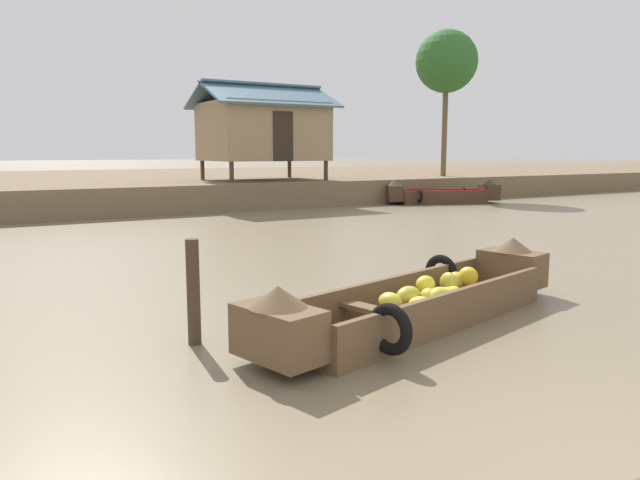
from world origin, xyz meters
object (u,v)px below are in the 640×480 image
Objects in this scene: banana_boat at (422,300)px; mooring_post at (193,292)px; palm_tree_near at (447,62)px; stilt_house_mid_left at (263,130)px; fishing_skiff_distant at (442,195)px.

banana_boat is 4.43× the size of mooring_post.
banana_boat is 21.63m from palm_tree_near.
stilt_house_mid_left is at bearing 62.42° from mooring_post.
mooring_post reaches higher than fishing_skiff_distant.
banana_boat is at bearing -132.69° from palm_tree_near.
stilt_house_mid_left is at bearing 151.03° from fishing_skiff_distant.
stilt_house_mid_left reaches higher than banana_boat.
stilt_house_mid_left is 9.24m from palm_tree_near.
palm_tree_near is 5.68× the size of mooring_post.
fishing_skiff_distant is 0.71× the size of palm_tree_near.
mooring_post is (-14.30, -12.04, 0.23)m from fishing_skiff_distant.
banana_boat is 17.20m from stilt_house_mid_left.
fishing_skiff_distant is 7.54m from stilt_house_mid_left.
mooring_post reaches higher than banana_boat.
fishing_skiff_distant is 18.69m from mooring_post.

